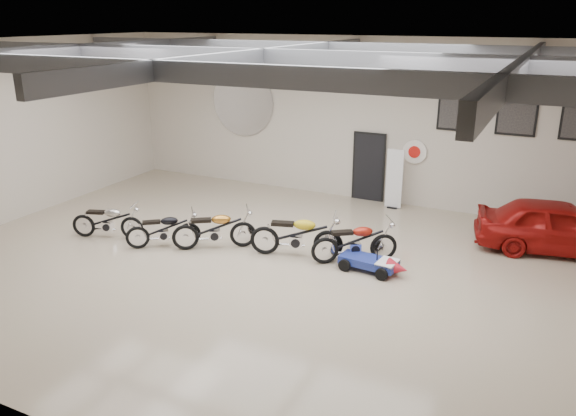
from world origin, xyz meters
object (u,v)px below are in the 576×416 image
at_px(banner_stand, 394,179).
at_px(vintage_car, 558,226).
at_px(motorcycle_silver, 107,220).
at_px(go_kart, 374,260).
at_px(motorcycle_gold, 214,228).
at_px(motorcycle_yellow, 296,234).
at_px(motorcycle_red, 355,241).
at_px(motorcycle_black, 163,229).

bearing_deg(banner_stand, vintage_car, -17.92).
height_order(motorcycle_silver, go_kart, motorcycle_silver).
bearing_deg(banner_stand, motorcycle_silver, -136.59).
height_order(motorcycle_silver, motorcycle_gold, motorcycle_gold).
distance_m(motorcycle_yellow, motorcycle_red, 1.41).
distance_m(motorcycle_gold, vintage_car, 8.46).
relative_size(go_kart, vintage_car, 0.42).
height_order(motorcycle_black, motorcycle_gold, motorcycle_gold).
distance_m(motorcycle_silver, motorcycle_gold, 2.97).
relative_size(banner_stand, vintage_car, 0.48).
xyz_separation_m(motorcycle_black, motorcycle_gold, (1.21, 0.47, 0.06)).
relative_size(motorcycle_silver, motorcycle_red, 0.93).
xyz_separation_m(motorcycle_black, vintage_car, (8.91, 3.99, 0.19)).
distance_m(banner_stand, motorcycle_silver, 8.29).
bearing_deg(go_kart, motorcycle_red, 156.76).
bearing_deg(go_kart, banner_stand, 106.48).
xyz_separation_m(motorcycle_black, go_kart, (5.23, 0.89, -0.18)).
height_order(motorcycle_silver, motorcycle_yellow, motorcycle_yellow).
bearing_deg(banner_stand, motorcycle_gold, -121.78).
relative_size(motorcycle_silver, go_kart, 1.17).
bearing_deg(motorcycle_red, motorcycle_gold, 157.95).
height_order(motorcycle_gold, go_kart, motorcycle_gold).
relative_size(banner_stand, go_kart, 1.14).
relative_size(motorcycle_red, go_kart, 1.26).
distance_m(motorcycle_gold, motorcycle_red, 3.51).
height_order(motorcycle_black, go_kart, motorcycle_black).
bearing_deg(motorcycle_silver, vintage_car, 2.71).
xyz_separation_m(motorcycle_black, motorcycle_red, (4.64, 1.22, 0.06)).
height_order(banner_stand, go_kart, banner_stand).
bearing_deg(motorcycle_black, banner_stand, 13.78).
relative_size(motorcycle_gold, go_kart, 1.27).
bearing_deg(motorcycle_yellow, motorcycle_silver, 175.87).
height_order(motorcycle_silver, motorcycle_red, motorcycle_red).
bearing_deg(vintage_car, banner_stand, 60.93).
bearing_deg(motorcycle_red, motorcycle_yellow, 158.22).
xyz_separation_m(banner_stand, motorcycle_black, (-4.36, -5.49, -0.45)).
relative_size(banner_stand, motorcycle_silver, 0.97).
xyz_separation_m(motorcycle_red, go_kart, (0.60, -0.33, -0.24)).
height_order(banner_stand, motorcycle_yellow, banner_stand).
relative_size(motorcycle_black, motorcycle_red, 0.89).
xyz_separation_m(banner_stand, motorcycle_silver, (-6.05, -5.65, -0.43)).
height_order(banner_stand, vintage_car, banner_stand).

